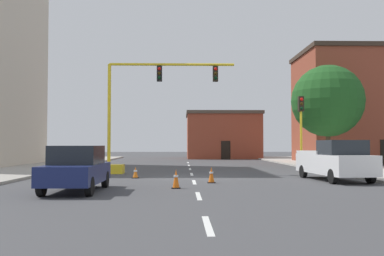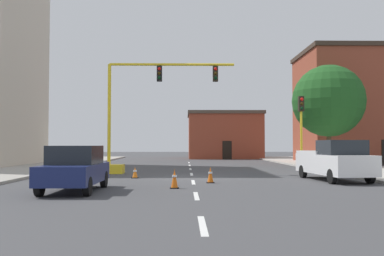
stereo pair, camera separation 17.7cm
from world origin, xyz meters
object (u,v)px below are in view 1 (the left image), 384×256
at_px(traffic_cone_roadside_a, 176,179).
at_px(traffic_cone_roadside_c, 211,175).
at_px(traffic_signal_gantry, 127,137).
at_px(tree_right_mid, 328,101).
at_px(traffic_cone_roadside_b, 135,173).
at_px(traffic_light_pole_right, 301,117).
at_px(sedan_navy_near_left, 77,168).
at_px(pickup_truck_white, 335,161).

bearing_deg(traffic_cone_roadside_a, traffic_cone_roadside_c, 57.42).
xyz_separation_m(traffic_signal_gantry, tree_right_mid, (14.92, 7.17, 2.99)).
bearing_deg(traffic_cone_roadside_b, traffic_signal_gantry, 104.27).
xyz_separation_m(traffic_light_pole_right, sedan_navy_near_left, (-11.47, -10.41, -2.64)).
distance_m(traffic_signal_gantry, traffic_cone_roadside_c, 8.41).
height_order(pickup_truck_white, sedan_navy_near_left, pickup_truck_white).
bearing_deg(traffic_cone_roadside_a, traffic_signal_gantry, 109.08).
bearing_deg(sedan_navy_near_left, traffic_cone_roadside_a, 15.60).
relative_size(tree_right_mid, pickup_truck_white, 1.45).
bearing_deg(traffic_signal_gantry, traffic_cone_roadside_c, -54.36).
xyz_separation_m(traffic_light_pole_right, traffic_cone_roadside_b, (-9.92, -3.94, -3.23)).
relative_size(pickup_truck_white, sedan_navy_near_left, 1.23).
bearing_deg(traffic_signal_gantry, tree_right_mid, 25.68).
bearing_deg(traffic_signal_gantry, traffic_light_pole_right, 0.93).
xyz_separation_m(pickup_truck_white, sedan_navy_near_left, (-11.57, -4.75, -0.09)).
relative_size(traffic_signal_gantry, tree_right_mid, 1.07).
distance_m(traffic_light_pole_right, traffic_cone_roadside_b, 11.15).
distance_m(traffic_signal_gantry, sedan_navy_near_left, 10.34).
bearing_deg(traffic_cone_roadside_a, tree_right_mid, 54.32).
height_order(pickup_truck_white, traffic_cone_roadside_a, pickup_truck_white).
distance_m(pickup_truck_white, traffic_cone_roadside_b, 10.19).
bearing_deg(traffic_cone_roadside_c, sedan_navy_near_left, -146.43).
relative_size(traffic_light_pole_right, tree_right_mid, 0.60).
distance_m(traffic_light_pole_right, traffic_cone_roadside_c, 9.70).
distance_m(traffic_cone_roadside_b, traffic_cone_roadside_c, 4.81).
relative_size(tree_right_mid, traffic_cone_roadside_c, 10.80).
bearing_deg(traffic_cone_roadside_b, pickup_truck_white, -9.78).
xyz_separation_m(traffic_signal_gantry, traffic_cone_roadside_a, (3.18, -9.18, -1.83)).
height_order(traffic_cone_roadside_a, traffic_cone_roadside_c, traffic_cone_roadside_a).
distance_m(traffic_cone_roadside_a, traffic_cone_roadside_b, 5.86).
xyz_separation_m(traffic_cone_roadside_b, traffic_cone_roadside_c, (3.83, -2.91, 0.07)).
bearing_deg(traffic_light_pole_right, traffic_cone_roadside_b, -158.35).
relative_size(traffic_signal_gantry, traffic_light_pole_right, 1.80).
height_order(traffic_signal_gantry, tree_right_mid, tree_right_mid).
xyz_separation_m(tree_right_mid, traffic_cone_roadside_b, (-13.97, -10.94, -4.92)).
xyz_separation_m(tree_right_mid, traffic_cone_roadside_c, (-10.14, -13.84, -4.84)).
relative_size(traffic_signal_gantry, sedan_navy_near_left, 1.92).
height_order(traffic_signal_gantry, traffic_cone_roadside_b, traffic_signal_gantry).
xyz_separation_m(traffic_signal_gantry, pickup_truck_white, (10.98, -5.49, -1.24)).
height_order(sedan_navy_near_left, traffic_cone_roadside_b, sedan_navy_near_left).
distance_m(traffic_light_pole_right, traffic_cone_roadside_a, 12.52).
distance_m(traffic_signal_gantry, traffic_cone_roadside_b, 4.33).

